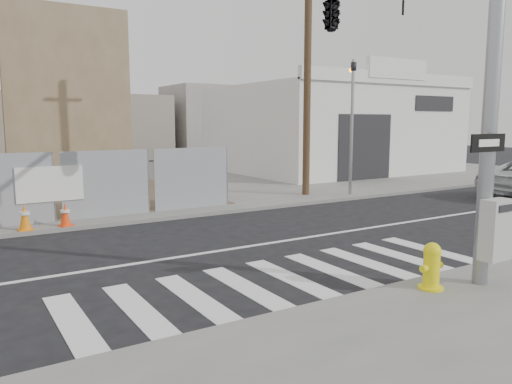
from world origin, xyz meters
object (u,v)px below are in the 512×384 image
signal_pole (375,35)px  auto_shop (330,129)px  fire_hydrant (432,266)px  traffic_cone_c (25,217)px  traffic_cone_d (65,215)px

signal_pole → auto_shop: size_ratio=0.58×
fire_hydrant → traffic_cone_c: bearing=115.3°
signal_pole → traffic_cone_c: (-6.29, 6.27, -4.31)m
auto_shop → fire_hydrant: 21.61m
traffic_cone_d → auto_shop: bearing=27.5°
signal_pole → fire_hydrant: signal_pole is taller
auto_shop → fire_hydrant: size_ratio=14.76×
auto_shop → traffic_cone_d: bearing=-152.5°
signal_pole → traffic_cone_d: (-5.27, 6.27, -4.35)m
traffic_cone_c → traffic_cone_d: bearing=0.0°
signal_pole → fire_hydrant: 5.04m
signal_pole → traffic_cone_c: signal_pole is taller
auto_shop → traffic_cone_c: (-17.79, -8.75, -2.07)m
signal_pole → traffic_cone_d: size_ratio=10.87×
signal_pole → fire_hydrant: size_ratio=8.61×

